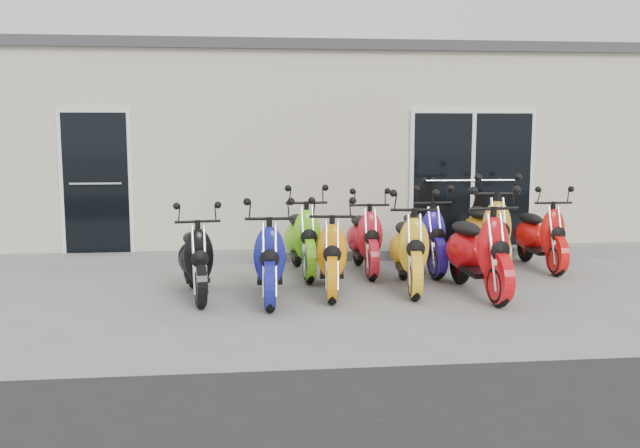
# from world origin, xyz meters

# --- Properties ---
(ground) EXTENTS (80.00, 80.00, 0.00)m
(ground) POSITION_xyz_m (0.00, 0.00, 0.00)
(ground) COLOR gray
(ground) RESTS_ON ground
(building) EXTENTS (14.00, 6.00, 3.20)m
(building) POSITION_xyz_m (0.00, 5.20, 1.60)
(building) COLOR beige
(building) RESTS_ON ground
(roof_cap) EXTENTS (14.20, 6.20, 0.16)m
(roof_cap) POSITION_xyz_m (0.00, 5.20, 3.28)
(roof_cap) COLOR #3F3F42
(roof_cap) RESTS_ON building
(front_step) EXTENTS (14.00, 0.40, 0.15)m
(front_step) POSITION_xyz_m (0.00, 2.02, 0.07)
(front_step) COLOR gray
(front_step) RESTS_ON ground
(door_left) EXTENTS (1.07, 0.08, 2.22)m
(door_left) POSITION_xyz_m (-3.20, 2.17, 1.26)
(door_left) COLOR black
(door_left) RESTS_ON front_step
(door_right) EXTENTS (2.02, 0.08, 2.22)m
(door_right) POSITION_xyz_m (2.60, 2.17, 1.26)
(door_right) COLOR black
(door_right) RESTS_ON front_step
(scooter_front_black) EXTENTS (0.82, 1.70, 1.20)m
(scooter_front_black) POSITION_xyz_m (-1.59, -0.28, 0.60)
(scooter_front_black) COLOR black
(scooter_front_black) RESTS_ON ground
(scooter_front_blue) EXTENTS (0.69, 1.74, 1.27)m
(scooter_front_blue) POSITION_xyz_m (-0.72, -0.49, 0.63)
(scooter_front_blue) COLOR navy
(scooter_front_blue) RESTS_ON ground
(scooter_front_orange_a) EXTENTS (0.80, 1.74, 1.24)m
(scooter_front_orange_a) POSITION_xyz_m (0.05, -0.23, 0.62)
(scooter_front_orange_a) COLOR orange
(scooter_front_orange_a) RESTS_ON ground
(scooter_front_orange_b) EXTENTS (0.84, 1.84, 1.31)m
(scooter_front_orange_b) POSITION_xyz_m (1.05, -0.14, 0.66)
(scooter_front_orange_b) COLOR yellow
(scooter_front_orange_b) RESTS_ON ground
(scooter_front_red) EXTENTS (0.79, 1.90, 1.37)m
(scooter_front_red) POSITION_xyz_m (1.81, -0.51, 0.69)
(scooter_front_red) COLOR red
(scooter_front_red) RESTS_ON ground
(scooter_back_green) EXTENTS (0.74, 1.79, 1.29)m
(scooter_back_green) POSITION_xyz_m (-0.21, 0.92, 0.65)
(scooter_back_green) COLOR #72D91A
(scooter_back_green) RESTS_ON ground
(scooter_back_red) EXTENTS (0.61, 1.67, 1.24)m
(scooter_back_red) POSITION_xyz_m (0.67, 0.96, 0.62)
(scooter_back_red) COLOR red
(scooter_back_red) RESTS_ON ground
(scooter_back_blue) EXTENTS (0.77, 1.76, 1.26)m
(scooter_back_blue) POSITION_xyz_m (1.50, 0.95, 0.63)
(scooter_back_blue) COLOR #251596
(scooter_back_blue) RESTS_ON ground
(scooter_back_yellow) EXTENTS (0.83, 1.97, 1.43)m
(scooter_back_yellow) POSITION_xyz_m (2.39, 0.83, 0.71)
(scooter_back_yellow) COLOR orange
(scooter_back_yellow) RESTS_ON ground
(scooter_back_extra) EXTENTS (0.61, 1.67, 1.24)m
(scooter_back_extra) POSITION_xyz_m (3.24, 0.96, 0.62)
(scooter_back_extra) COLOR red
(scooter_back_extra) RESTS_ON ground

